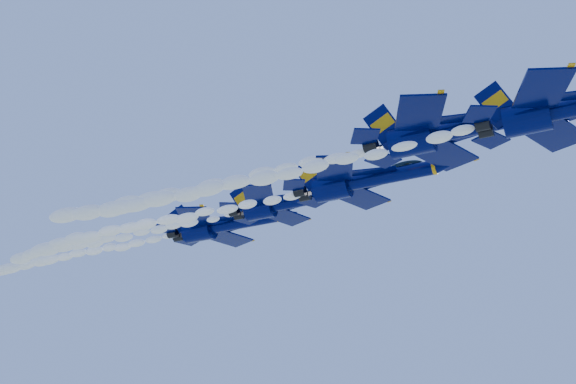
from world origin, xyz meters
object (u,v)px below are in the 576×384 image
at_px(jet_second, 452,130).
at_px(jet_fourth, 285,203).
at_px(jet_fifth, 224,225).
at_px(jet_third, 364,180).
at_px(jet_lead, 571,108).

height_order(jet_second, jet_fourth, jet_fourth).
bearing_deg(jet_fifth, jet_third, -31.94).
height_order(jet_fourth, jet_fifth, jet_fifth).
bearing_deg(jet_fifth, jet_second, -31.96).
relative_size(jet_second, jet_third, 1.07).
height_order(jet_third, jet_fourth, jet_fourth).
height_order(jet_lead, jet_fifth, jet_fifth).
bearing_deg(jet_lead, jet_second, 152.89).
distance_m(jet_fourth, jet_fifth, 14.31).
distance_m(jet_lead, jet_third, 24.11).
distance_m(jet_third, jet_fourth, 16.96).
xyz_separation_m(jet_second, jet_third, (-10.73, 6.70, 0.17)).
xyz_separation_m(jet_lead, jet_third, (-20.76, 11.84, 3.26)).
xyz_separation_m(jet_lead, jet_fourth, (-34.28, 21.36, 7.02)).
bearing_deg(jet_fourth, jet_lead, -31.92).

